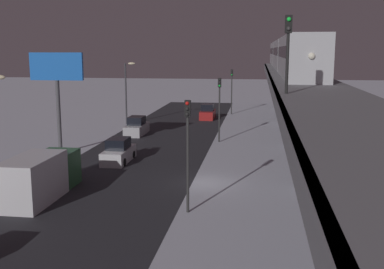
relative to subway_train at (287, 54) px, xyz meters
name	(u,v)px	position (x,y,z in m)	size (l,w,h in m)	color
ground_plane	(204,183)	(6.94, 27.96, -8.63)	(240.00, 240.00, 0.00)	silver
avenue_asphalt	(116,180)	(13.27, 27.96, -8.63)	(11.00, 101.45, 0.01)	#28282D
elevated_railway	(309,100)	(0.09, 27.96, -2.74)	(5.00, 101.45, 6.85)	slate
subway_train	(287,54)	(0.00, 0.00, 0.00)	(2.94, 55.47, 3.40)	#B7BABF
rail_signal	(288,41)	(1.91, 34.29, 0.95)	(0.36, 0.41, 4.00)	black
sedan_white	(119,152)	(14.67, 22.59, -7.85)	(1.91, 4.57, 1.97)	silver
sedan_red	(208,113)	(10.07, -3.18, -7.83)	(1.80, 4.30, 1.97)	#A51E1E
sedan_silver_2	(137,127)	(16.47, 9.85, -7.83)	(1.80, 4.62, 1.97)	#B2B2B7
box_truck	(40,177)	(16.67, 32.56, -7.28)	(2.40, 7.40, 2.80)	#2D6038
traffic_light_near	(188,140)	(7.17, 34.00, -4.43)	(0.32, 0.44, 6.40)	#2D2D2D
traffic_light_mid	(219,100)	(7.17, 12.88, -4.43)	(0.32, 0.44, 6.40)	#2D2D2D
traffic_light_far	(232,85)	(7.17, -8.24, -4.43)	(0.32, 0.44, 6.40)	#2D2D2D
commercial_billboard	(57,77)	(20.86, 20.00, -1.80)	(4.80, 0.36, 8.90)	#4C4C51
street_lamp_far	(128,86)	(19.34, 2.96, -3.82)	(1.35, 0.44, 7.65)	#38383D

